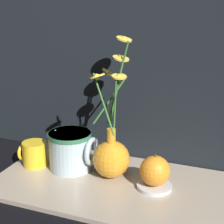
{
  "coord_description": "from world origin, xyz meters",
  "views": [
    {
      "loc": [
        0.32,
        -0.84,
        0.5
      ],
      "look_at": [
        -0.01,
        0.0,
        0.21
      ],
      "focal_mm": 60.0,
      "sensor_mm": 36.0,
      "label": 1
    }
  ],
  "objects_px": {
    "vase_with_flowers": "(111,154)",
    "ceramic_pitcher": "(71,149)",
    "orange_fruit": "(155,171)",
    "yellow_mug": "(34,154)"
  },
  "relations": [
    {
      "from": "yellow_mug",
      "to": "orange_fruit",
      "type": "bearing_deg",
      "value": -0.52
    },
    {
      "from": "yellow_mug",
      "to": "ceramic_pitcher",
      "type": "distance_m",
      "value": 0.12
    },
    {
      "from": "vase_with_flowers",
      "to": "orange_fruit",
      "type": "distance_m",
      "value": 0.13
    },
    {
      "from": "vase_with_flowers",
      "to": "ceramic_pitcher",
      "type": "bearing_deg",
      "value": 179.54
    },
    {
      "from": "vase_with_flowers",
      "to": "yellow_mug",
      "type": "distance_m",
      "value": 0.24
    },
    {
      "from": "vase_with_flowers",
      "to": "yellow_mug",
      "type": "xyz_separation_m",
      "value": [
        -0.24,
        -0.02,
        -0.03
      ]
    },
    {
      "from": "orange_fruit",
      "to": "ceramic_pitcher",
      "type": "bearing_deg",
      "value": 174.82
    },
    {
      "from": "vase_with_flowers",
      "to": "orange_fruit",
      "type": "bearing_deg",
      "value": -9.67
    },
    {
      "from": "yellow_mug",
      "to": "ceramic_pitcher",
      "type": "bearing_deg",
      "value": 9.91
    },
    {
      "from": "yellow_mug",
      "to": "ceramic_pitcher",
      "type": "relative_size",
      "value": 0.54
    }
  ]
}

